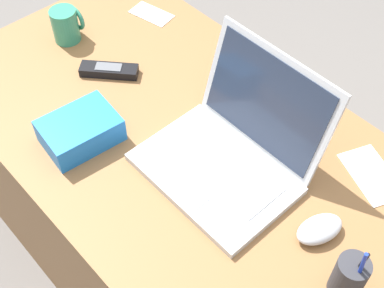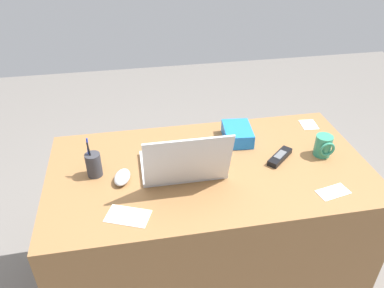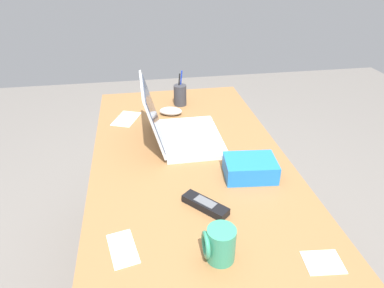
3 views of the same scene
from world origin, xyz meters
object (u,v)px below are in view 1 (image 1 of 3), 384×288
Objects in this scene: snack_bag at (80,131)px; coffee_mug_white at (65,25)px; computer_mouse at (319,229)px; pen_holder at (349,277)px; laptop at (231,149)px; cordless_phone at (110,70)px.

coffee_mug_white is at bearing 151.11° from snack_bag.
coffee_mug_white is at bearing -163.37° from computer_mouse.
pen_holder is at bearing -1.87° from coffee_mug_white.
laptop reaches higher than cordless_phone.
cordless_phone is at bearing -177.04° from laptop.
cordless_phone is (0.20, 0.00, -0.04)m from coffee_mug_white.
coffee_mug_white is (-0.88, -0.03, 0.03)m from computer_mouse.
cordless_phone is at bearing 177.55° from pen_holder.
cordless_phone is 0.24m from snack_bag.
pen_holder reaches higher than cordless_phone.
laptop is at bearing 171.20° from pen_holder.
cordless_phone is at bearing 126.97° from snack_bag.
laptop is at bearing 2.19° from coffee_mug_white.
snack_bag is at bearing -53.03° from cordless_phone.
computer_mouse is 0.74× the size of cordless_phone.
pen_holder is (0.80, -0.03, 0.04)m from cordless_phone.
pen_holder is at bearing -8.80° from laptop.
snack_bag is (-0.29, -0.21, -0.02)m from laptop.
computer_mouse is at bearing 2.20° from cordless_phone.
laptop is 3.28× the size of computer_mouse.
laptop reaches higher than coffee_mug_white.
laptop is at bearing 35.94° from snack_bag.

